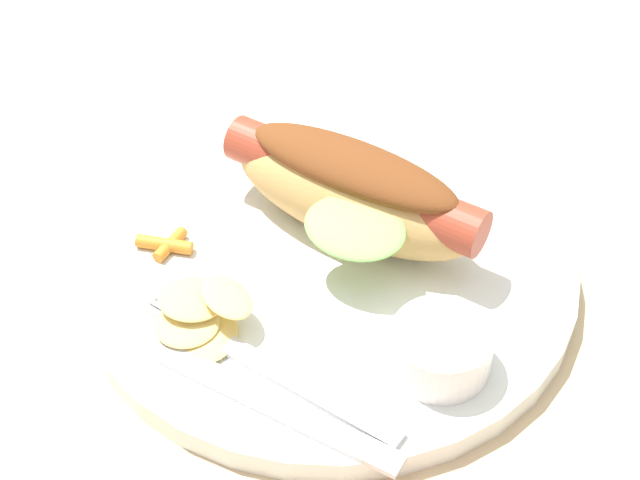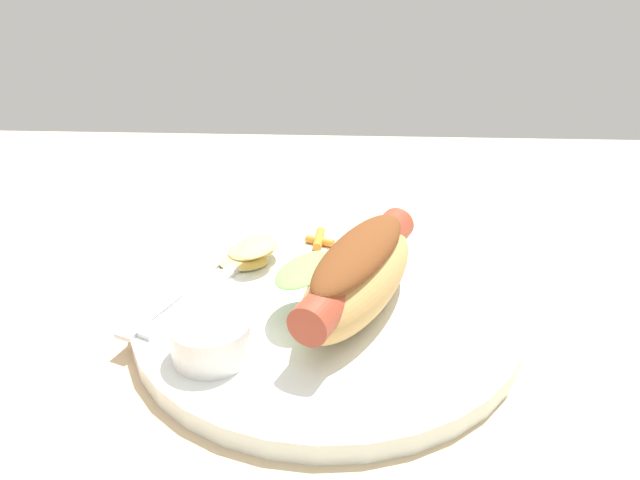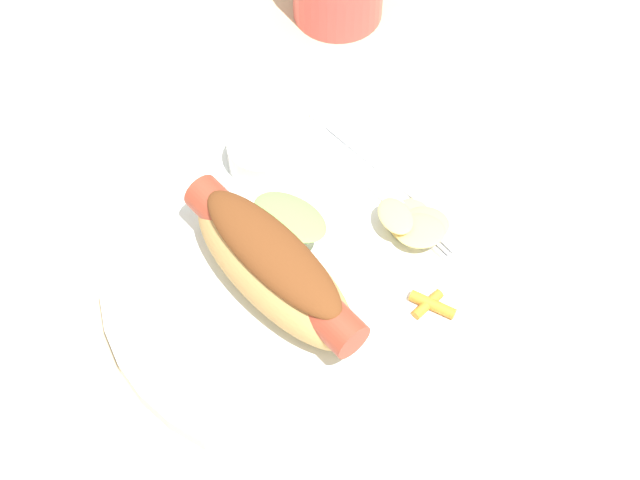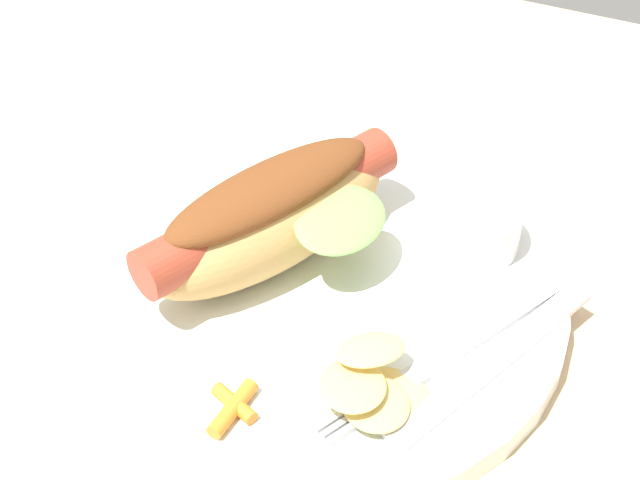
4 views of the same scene
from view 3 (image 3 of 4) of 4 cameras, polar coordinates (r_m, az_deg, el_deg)
ground_plane at (r=71.96cm, az=-0.32°, el=-6.11°), size 120.00×90.00×1.80cm
plate at (r=72.91cm, az=-1.06°, el=-2.13°), size 30.03×30.03×1.60cm
hot_dog at (r=68.61cm, az=-2.74°, el=-1.47°), size 12.68×17.09×6.12cm
sauce_ramekin at (r=77.06cm, az=-3.40°, el=5.04°), size 5.48×5.48×2.72cm
fork at (r=76.68cm, az=3.16°, el=3.30°), size 8.34×15.60×0.40cm
knife at (r=78.03cm, az=3.56°, el=4.53°), size 6.86×14.64×0.36cm
chips_pile at (r=73.76cm, az=5.56°, el=1.00°), size 5.85×6.61×2.36cm
carrot_garnish at (r=70.68cm, az=6.53°, el=-3.79°), size 2.80×3.52×0.83cm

